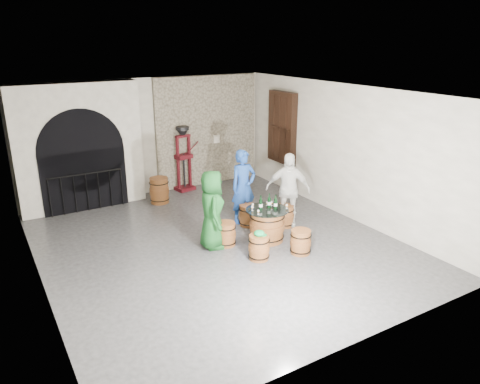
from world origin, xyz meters
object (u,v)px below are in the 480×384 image
barrel_table (267,225)px  wine_bottle_left (261,204)px  barrel_stool_near_right (301,242)px  corking_press (184,154)px  wine_bottle_center (276,203)px  side_barrel (159,190)px  barrel_stool_far (248,215)px  person_blue (243,187)px  barrel_stool_right (285,216)px  person_white (288,190)px  barrel_stool_near_left (259,247)px  wine_bottle_right (269,202)px  barrel_stool_left (226,234)px  person_green (212,210)px

barrel_table → wine_bottle_left: 0.51m
barrel_stool_near_right → corking_press: corking_press is taller
wine_bottle_center → side_barrel: size_ratio=0.47×
barrel_table → barrel_stool_far: 0.92m
barrel_table → person_blue: person_blue is taller
barrel_table → barrel_stool_right: size_ratio=1.81×
person_white → side_barrel: bearing=165.6°
barrel_stool_near_right → wine_bottle_left: (-0.37, 0.94, 0.60)m
barrel_stool_near_left → wine_bottle_right: 1.19m
barrel_stool_right → wine_bottle_right: bearing=-152.6°
barrel_stool_right → corking_press: (-0.91, 3.66, 0.83)m
barrel_stool_right → wine_bottle_right: (-0.71, -0.37, 0.60)m
barrel_table → wine_bottle_left: size_ratio=2.85×
barrel_stool_left → wine_bottle_right: size_ratio=1.57×
person_blue → barrel_stool_near_left: bearing=-112.4°
barrel_stool_near_left → person_blue: person_blue is taller
barrel_table → corking_press: bearing=91.5°
wine_bottle_center → corking_press: (-0.28, 4.16, 0.23)m
barrel_stool_left → wine_bottle_left: size_ratio=1.57×
barrel_stool_right → person_blue: person_blue is taller
barrel_table → person_white: 1.15m
barrel_table → side_barrel: barrel_table is taller
person_white → corking_press: (-1.01, 3.60, 0.21)m
barrel_stool_far → wine_bottle_center: (0.08, -0.98, 0.60)m
barrel_stool_near_right → corking_press: bearing=94.0°
person_blue → wine_bottle_left: (-0.24, -1.11, -0.03)m
person_green → side_barrel: bearing=18.0°
barrel_stool_left → corking_press: 4.02m
barrel_stool_near_right → wine_bottle_center: wine_bottle_center is taller
wine_bottle_center → person_blue: bearing=92.8°
barrel_stool_far → side_barrel: bearing=115.7°
person_blue → barrel_stool_left: bearing=-137.2°
barrel_table → barrel_stool_left: bearing=164.9°
barrel_stool_right → person_white: 0.63m
barrel_table → person_blue: bearing=84.8°
person_white → wine_bottle_center: 0.92m
wine_bottle_center → barrel_stool_left: bearing=163.9°
barrel_stool_right → barrel_stool_near_right: size_ratio=1.00×
barrel_stool_far → wine_bottle_center: wine_bottle_center is taller
barrel_stool_near_left → side_barrel: 4.14m
barrel_stool_left → barrel_stool_right: size_ratio=1.00×
side_barrel → barrel_stool_left: bearing=-85.6°
person_blue → barrel_stool_near_right: bearing=-86.7°
barrel_stool_near_left → person_white: size_ratio=0.29×
person_green → barrel_stool_near_right: bearing=-111.9°
barrel_stool_left → barrel_stool_far: same height
barrel_stool_left → wine_bottle_center: wine_bottle_center is taller
person_blue → side_barrel: 2.65m
barrel_table → barrel_stool_right: bearing=28.5°
barrel_stool_left → person_green: (-0.28, 0.08, 0.58)m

